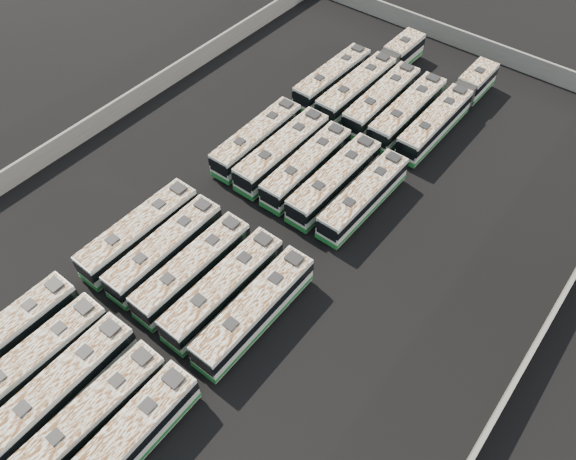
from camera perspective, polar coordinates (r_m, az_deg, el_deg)
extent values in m
plane|color=black|center=(48.61, -1.79, -0.20)|extent=(140.00, 140.00, 0.00)
cube|color=slate|center=(72.87, 17.61, 17.83)|extent=(45.20, 0.30, 2.20)
cube|color=slate|center=(43.17, 22.37, -13.42)|extent=(0.30, 73.20, 2.20)
cube|color=slate|center=(60.79, -18.55, 10.53)|extent=(0.30, 73.20, 2.20)
cube|color=silver|center=(45.62, -26.63, -9.69)|extent=(2.35, 10.88, 2.49)
cube|color=#1A6A2D|center=(46.33, -26.24, -10.28)|extent=(2.40, 10.93, 0.38)
cube|color=black|center=(45.30, -26.81, -9.42)|extent=(2.41, 10.94, 0.83)
cube|color=silver|center=(44.63, -27.20, -8.84)|extent=(2.30, 10.66, 0.06)
cube|color=black|center=(44.79, -24.81, -6.89)|extent=(0.87, 0.87, 0.13)
cube|color=black|center=(45.07, -22.67, -5.16)|extent=(1.18, 1.00, 0.24)
cylinder|color=black|center=(47.44, -23.45, -7.10)|extent=(0.26, 0.91, 0.91)
cylinder|color=black|center=(46.27, -22.11, -8.43)|extent=(0.26, 0.91, 0.91)
cube|color=silver|center=(43.70, -24.22, -12.05)|extent=(2.42, 10.89, 2.49)
cube|color=#1A6A2D|center=(44.45, -23.84, -12.62)|extent=(2.47, 10.94, 0.38)
cube|color=black|center=(43.37, -24.39, -11.79)|extent=(2.48, 10.95, 0.83)
cube|color=silver|center=(42.67, -24.76, -11.22)|extent=(2.37, 10.67, 0.06)
cube|color=black|center=(42.83, -22.27, -9.18)|extent=(0.87, 0.87, 0.13)
cube|color=black|center=(43.13, -20.03, -7.35)|extent=(1.19, 1.01, 0.24)
cylinder|color=black|center=(43.97, -26.72, -16.33)|extent=(0.27, 0.91, 0.90)
cylinder|color=black|center=(45.53, -20.98, -9.24)|extent=(0.27, 0.91, 0.90)
cylinder|color=black|center=(44.45, -19.51, -10.69)|extent=(0.27, 0.91, 0.90)
cube|color=silver|center=(41.96, -22.06, -14.68)|extent=(2.57, 11.33, 2.59)
cube|color=#1A6A2D|center=(42.77, -21.68, -15.25)|extent=(2.62, 11.38, 0.39)
cube|color=black|center=(41.60, -22.23, -14.42)|extent=(2.63, 11.39, 0.87)
cube|color=silver|center=(40.85, -22.61, -13.86)|extent=(2.52, 11.10, 0.07)
cube|color=black|center=(40.62, -25.40, -16.06)|extent=(0.91, 0.91, 0.13)
cube|color=black|center=(41.07, -19.97, -11.54)|extent=(0.91, 0.91, 0.13)
cube|color=black|center=(41.42, -17.64, -9.46)|extent=(1.24, 1.06, 0.24)
cylinder|color=black|center=(43.31, -26.21, -17.62)|extent=(0.28, 0.95, 0.94)
cylinder|color=black|center=(42.28, -24.64, -19.40)|extent=(0.28, 0.95, 0.94)
cylinder|color=black|center=(43.92, -18.79, -11.45)|extent=(0.28, 0.95, 0.94)
cylinder|color=black|center=(42.90, -17.06, -12.99)|extent=(0.28, 0.95, 0.94)
cube|color=silver|center=(40.47, -19.23, -17.41)|extent=(2.47, 10.91, 2.49)
cube|color=#1A6A2D|center=(41.27, -18.89, -17.92)|extent=(2.52, 10.96, 0.38)
cube|color=black|center=(40.10, -19.38, -17.18)|extent=(2.53, 10.97, 0.83)
cube|color=silver|center=(39.35, -19.71, -16.67)|extent=(2.42, 10.69, 0.06)
cube|color=black|center=(39.16, -22.58, -18.83)|extent=(0.88, 0.88, 0.13)
cube|color=black|center=(39.52, -17.01, -14.39)|extent=(0.88, 0.88, 0.13)
cube|color=black|center=(39.83, -14.62, -12.33)|extent=(1.20, 1.02, 0.24)
cylinder|color=black|center=(41.80, -23.54, -20.16)|extent=(0.27, 0.91, 0.91)
cylinder|color=black|center=(42.28, -15.93, -14.10)|extent=(0.27, 0.91, 0.91)
cylinder|color=black|center=(41.41, -14.18, -15.75)|extent=(0.27, 0.91, 0.91)
cube|color=silver|center=(39.09, -16.45, -20.23)|extent=(2.50, 11.40, 2.61)
cube|color=#1A6A2D|center=(39.96, -16.14, -20.71)|extent=(2.55, 11.45, 0.40)
cube|color=black|center=(38.69, -16.60, -20.01)|extent=(2.56, 11.46, 0.87)
cube|color=silver|center=(37.88, -16.92, -19.52)|extent=(2.45, 11.17, 0.07)
cube|color=black|center=(38.10, -14.07, -16.91)|extent=(0.91, 0.91, 0.13)
cube|color=black|center=(38.48, -11.57, -14.56)|extent=(1.24, 1.06, 0.25)
cylinder|color=black|center=(41.03, -13.17, -16.41)|extent=(0.28, 0.95, 0.95)
cylinder|color=black|center=(40.24, -11.10, -18.16)|extent=(0.28, 0.95, 0.95)
cube|color=silver|center=(48.07, -14.84, -0.22)|extent=(2.49, 11.25, 2.57)
cube|color=#1A6A2D|center=(48.77, -14.63, -0.92)|extent=(2.54, 11.30, 0.39)
cube|color=black|center=(47.75, -14.94, 0.11)|extent=(2.55, 11.31, 0.86)
cube|color=black|center=(46.34, -20.07, -4.11)|extent=(2.06, 0.09, 1.36)
cube|color=#1A6A2D|center=(47.44, -19.62, -5.14)|extent=(2.34, 0.13, 0.26)
cube|color=silver|center=(47.10, -15.16, 0.81)|extent=(2.44, 11.02, 0.07)
cube|color=black|center=(46.28, -17.44, -0.91)|extent=(0.90, 0.90, 0.13)
cube|color=black|center=(47.90, -12.99, 2.62)|extent=(0.90, 0.90, 0.13)
cube|color=black|center=(48.75, -11.08, 4.18)|extent=(1.23, 1.04, 0.24)
cylinder|color=black|center=(48.51, -18.48, -3.03)|extent=(0.27, 0.94, 0.93)
cylinder|color=black|center=(47.33, -17.00, -4.28)|extent=(0.27, 0.94, 0.93)
cylinder|color=black|center=(50.74, -12.33, 1.91)|extent=(0.27, 0.94, 0.93)
cylinder|color=black|center=(49.61, -10.78, 0.84)|extent=(0.27, 0.94, 0.93)
cube|color=silver|center=(46.42, -12.35, -1.96)|extent=(2.38, 10.98, 2.51)
cube|color=#1A6A2D|center=(47.13, -12.17, -2.65)|extent=(2.43, 11.03, 0.38)
cube|color=black|center=(46.10, -12.43, -1.64)|extent=(2.44, 11.04, 0.84)
cube|color=black|center=(44.58, -17.45, -6.08)|extent=(2.01, 0.08, 1.32)
cube|color=#1A6A2D|center=(45.70, -17.04, -7.06)|extent=(2.28, 0.12, 0.26)
cube|color=silver|center=(45.44, -12.61, -0.96)|extent=(2.33, 10.76, 0.06)
cube|color=black|center=(44.58, -14.83, -2.78)|extent=(0.88, 0.88, 0.13)
cube|color=black|center=(46.28, -10.51, 0.93)|extent=(0.88, 0.88, 0.13)
cube|color=black|center=(47.17, -8.67, 2.56)|extent=(1.20, 1.01, 0.24)
cylinder|color=black|center=(46.75, -16.00, -4.87)|extent=(0.26, 0.92, 0.91)
cylinder|color=black|center=(45.69, -14.40, -6.14)|extent=(0.26, 0.92, 0.91)
cylinder|color=black|center=(49.10, -10.02, 0.31)|extent=(0.26, 0.92, 0.91)
cylinder|color=black|center=(48.09, -8.37, -0.78)|extent=(0.26, 0.92, 0.91)
cube|color=silver|center=(44.81, -9.65, -3.93)|extent=(2.40, 10.98, 2.51)
cube|color=#1A6A2D|center=(45.54, -9.50, -4.62)|extent=(2.45, 11.04, 0.38)
cube|color=black|center=(44.48, -9.72, -3.62)|extent=(2.46, 11.05, 0.84)
cube|color=black|center=(42.95, -14.92, -8.24)|extent=(2.01, 0.08, 1.32)
cube|color=#1A6A2D|center=(44.11, -14.56, -9.20)|extent=(2.28, 0.12, 0.26)
cube|color=silver|center=(43.79, -9.86, -2.94)|extent=(2.35, 10.77, 0.06)
cube|color=black|center=(42.92, -12.16, -4.84)|extent=(0.88, 0.88, 0.13)
cube|color=black|center=(44.64, -7.70, -0.97)|extent=(0.88, 0.88, 0.13)
cube|color=black|center=(45.53, -5.80, 0.73)|extent=(1.20, 1.02, 0.24)
cylinder|color=black|center=(45.12, -13.50, -6.89)|extent=(0.27, 0.92, 0.91)
cylinder|color=black|center=(44.15, -11.80, -8.27)|extent=(0.27, 0.92, 0.91)
cylinder|color=black|center=(47.48, -7.32, -1.50)|extent=(0.27, 0.92, 0.91)
cylinder|color=black|center=(46.56, -5.59, -2.68)|extent=(0.27, 0.92, 0.91)
cube|color=silver|center=(43.32, -6.56, -5.95)|extent=(2.46, 11.33, 2.59)
cube|color=#1A6A2D|center=(44.10, -6.45, -6.64)|extent=(2.51, 11.38, 0.40)
cube|color=black|center=(42.97, -6.61, -5.63)|extent=(2.52, 11.39, 0.87)
cube|color=black|center=(41.33, -12.05, -10.69)|extent=(2.07, 0.08, 1.37)
cube|color=#1A6A2D|center=(42.57, -11.74, -11.66)|extent=(2.36, 0.12, 0.26)
cube|color=silver|center=(42.24, -6.72, -4.94)|extent=(2.41, 11.10, 0.07)
cube|color=black|center=(41.30, -9.10, -7.03)|extent=(0.90, 0.90, 0.13)
cube|color=black|center=(43.16, -4.48, -2.78)|extent=(0.90, 0.90, 0.13)
cube|color=black|center=(44.12, -2.53, -0.93)|extent=(1.23, 1.05, 0.25)
cylinder|color=black|center=(43.57, -10.69, -9.12)|extent=(0.27, 0.94, 0.94)
cylinder|color=black|center=(42.69, -8.78, -10.63)|extent=(0.27, 0.94, 0.94)
cylinder|color=black|center=(46.12, -4.29, -3.23)|extent=(0.27, 0.94, 0.94)
cylinder|color=black|center=(45.28, -2.37, -4.51)|extent=(0.27, 0.94, 0.94)
cube|color=silver|center=(42.05, -3.40, -8.17)|extent=(2.39, 11.34, 2.60)
cube|color=#1A6A2D|center=(42.85, -3.34, -8.85)|extent=(2.44, 11.39, 0.40)
cube|color=black|center=(41.68, -3.43, -7.86)|extent=(2.45, 11.40, 0.87)
cube|color=black|center=(39.96, -8.85, -13.31)|extent=(2.08, 0.07, 1.37)
cube|color=#1A6A2D|center=(41.24, -8.61, -14.22)|extent=(2.36, 0.11, 0.26)
cube|color=silver|center=(40.93, -3.49, -7.19)|extent=(2.35, 11.11, 0.07)
cube|color=black|center=(39.94, -5.84, -9.45)|extent=(0.90, 0.90, 0.13)
cube|color=black|center=(41.89, -1.27, -4.88)|extent=(0.90, 0.90, 0.13)
cube|color=black|center=(42.90, 0.63, -2.90)|extent=(1.23, 1.04, 0.25)
cylinder|color=black|center=(42.21, -7.65, -11.52)|extent=(0.27, 0.95, 0.94)
cylinder|color=black|center=(41.45, -5.56, -13.08)|extent=(0.27, 0.95, 0.94)
cylinder|color=black|center=(44.87, -1.31, -5.20)|extent=(0.27, 0.95, 0.94)
cylinder|color=black|center=(44.16, 0.74, -6.53)|extent=(0.27, 0.95, 0.94)
cube|color=silver|center=(54.86, -3.17, 9.21)|extent=(2.41, 11.00, 2.52)
cube|color=#1A6A2D|center=(55.47, -3.13, 8.49)|extent=(2.46, 11.05, 0.38)
cube|color=black|center=(54.59, -3.19, 9.54)|extent=(2.47, 11.06, 0.84)
cube|color=black|center=(51.74, -7.11, 6.26)|extent=(2.01, 0.08, 1.33)
cube|color=#1A6A2D|center=(52.70, -6.97, 5.16)|extent=(2.29, 0.12, 0.26)
cube|color=silver|center=(54.04, -3.23, 10.24)|extent=(2.36, 10.78, 0.06)
cube|color=black|center=(52.63, -4.94, 8.97)|extent=(0.88, 0.88, 0.13)
cube|color=black|center=(55.41, -1.61, 11.59)|extent=(0.88, 0.88, 0.13)
cube|color=black|center=(56.73, -0.19, 12.71)|extent=(1.20, 1.02, 0.24)
cylinder|color=black|center=(54.23, -6.31, 6.77)|extent=(0.27, 0.92, 0.91)
cylinder|color=black|center=(53.21, -4.74, 5.91)|extent=(0.27, 0.92, 0.91)
cylinder|color=black|center=(58.11, -1.63, 10.55)|extent=(0.27, 0.92, 0.91)
cylinder|color=black|center=(57.17, -0.08, 9.79)|extent=(0.27, 0.92, 0.91)
cube|color=silver|center=(53.33, -0.59, 7.95)|extent=(2.41, 11.38, 2.60)
cube|color=#1A6A2D|center=(53.97, -0.58, 7.20)|extent=(2.46, 11.43, 0.40)
cube|color=black|center=(53.04, -0.59, 8.29)|extent=(2.47, 11.44, 0.87)
cube|color=black|center=(50.04, -4.71, 4.77)|extent=(2.08, 0.07, 1.37)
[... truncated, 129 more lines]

